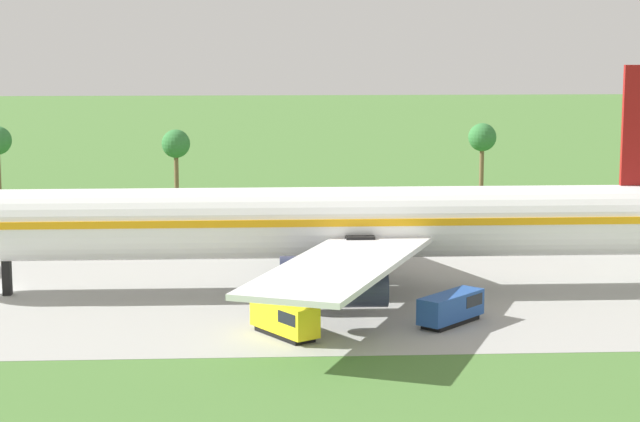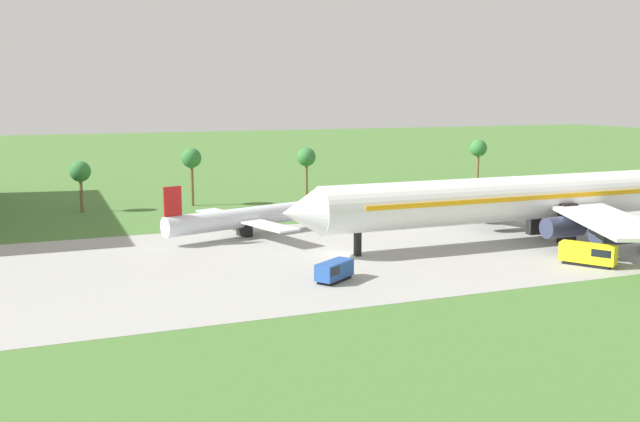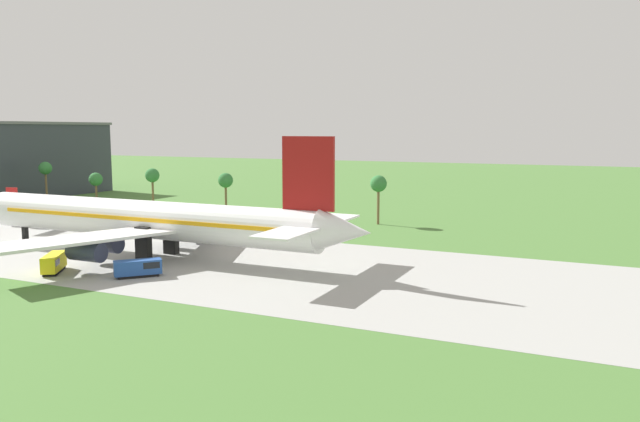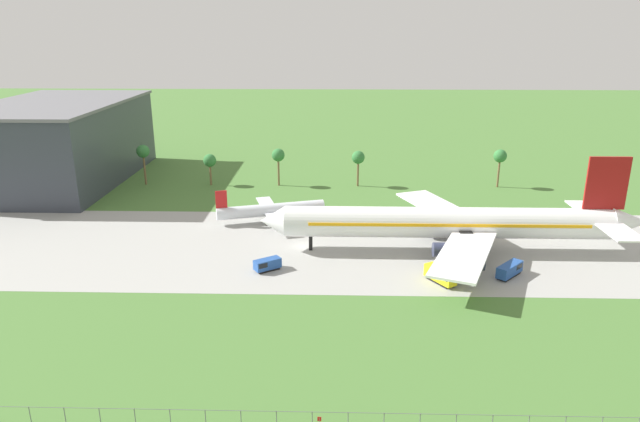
% 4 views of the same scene
% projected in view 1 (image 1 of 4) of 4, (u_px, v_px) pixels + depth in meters
% --- Properties ---
extents(jet_airliner, '(76.16, 52.34, 19.45)m').
position_uv_depth(jet_airliner, '(340.00, 223.00, 99.41)').
color(jet_airliner, white).
rests_on(jet_airliner, ground_plane).
extents(fuel_truck, '(5.13, 6.43, 2.64)m').
position_uv_depth(fuel_truck, '(286.00, 318.00, 85.14)').
color(fuel_truck, black).
rests_on(fuel_truck, ground_plane).
extents(catering_van, '(5.83, 6.02, 2.40)m').
position_uv_depth(catering_van, '(452.00, 307.00, 88.99)').
color(catering_van, black).
rests_on(catering_van, ground_plane).
extents(palm_tree_row, '(102.55, 3.60, 11.38)m').
position_uv_depth(palm_tree_row, '(40.00, 144.00, 144.75)').
color(palm_tree_row, brown).
rests_on(palm_tree_row, ground_plane).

